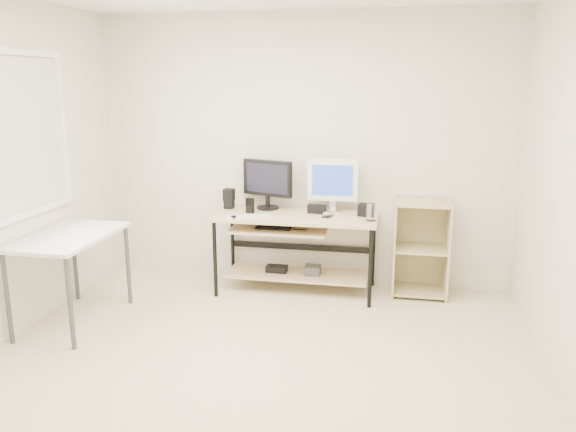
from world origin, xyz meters
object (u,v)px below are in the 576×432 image
(desk, at_px, (294,236))
(white_imac, at_px, (333,181))
(audio_controller, at_px, (250,206))
(shelf_unit, at_px, (421,247))
(side_table, at_px, (69,244))
(black_monitor, at_px, (268,181))

(desk, relative_size, white_imac, 2.95)
(desk, height_order, audio_controller, audio_controller)
(desk, bearing_deg, shelf_unit, 7.77)
(shelf_unit, height_order, white_imac, white_imac)
(side_table, distance_m, black_monitor, 1.88)
(desk, height_order, white_imac, white_imac)
(shelf_unit, relative_size, audio_controller, 6.29)
(desk, relative_size, shelf_unit, 1.67)
(shelf_unit, xyz_separation_m, audio_controller, (-1.59, -0.19, 0.37))
(side_table, bearing_deg, audio_controller, 39.84)
(black_monitor, distance_m, white_imac, 0.63)
(white_imac, height_order, audio_controller, white_imac)
(side_table, xyz_separation_m, audio_controller, (1.24, 1.04, 0.15))
(side_table, height_order, white_imac, white_imac)
(shelf_unit, xyz_separation_m, white_imac, (-0.84, 0.01, 0.59))
(black_monitor, bearing_deg, desk, -14.43)
(black_monitor, height_order, audio_controller, black_monitor)
(desk, xyz_separation_m, black_monitor, (-0.29, 0.19, 0.48))
(desk, height_order, side_table, same)
(side_table, relative_size, black_monitor, 1.96)
(desk, relative_size, side_table, 1.50)
(desk, height_order, shelf_unit, shelf_unit)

